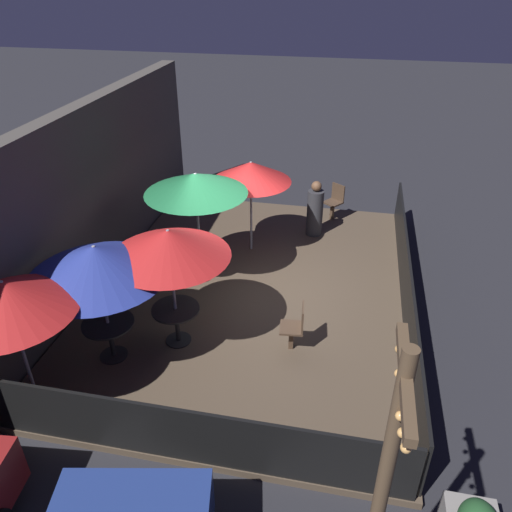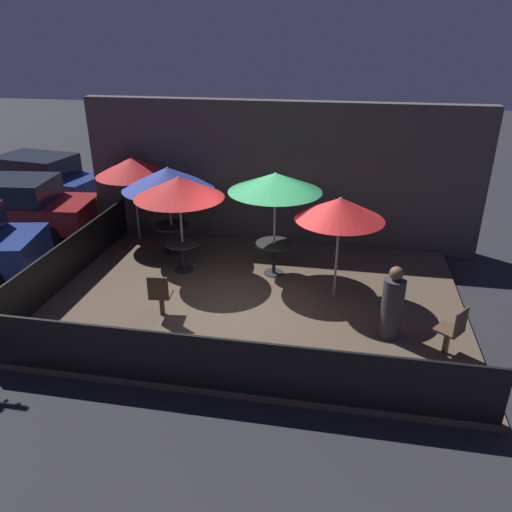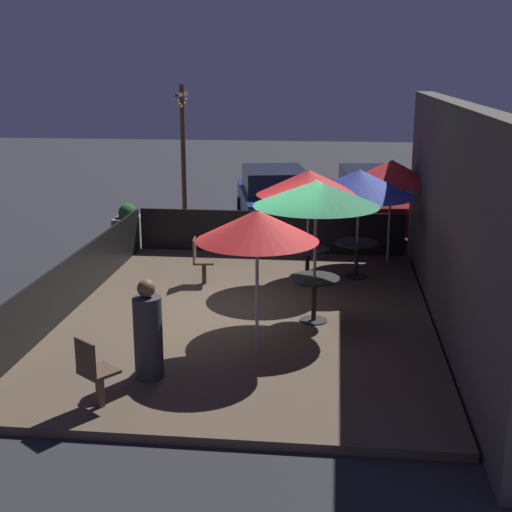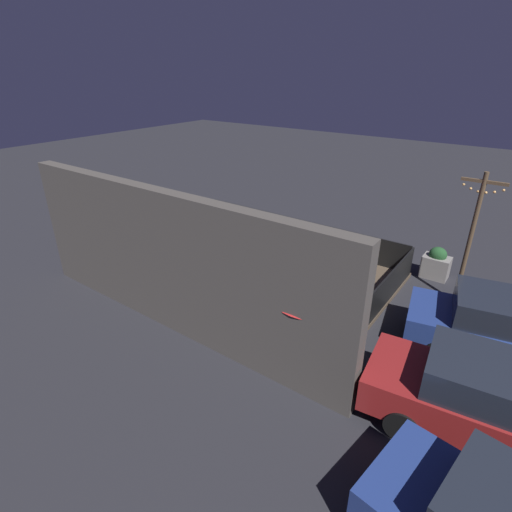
# 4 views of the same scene
# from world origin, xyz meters

# --- Properties ---
(ground_plane) EXTENTS (60.00, 60.00, 0.00)m
(ground_plane) POSITION_xyz_m (0.00, 0.00, 0.00)
(ground_plane) COLOR #26262B
(patio_deck) EXTENTS (8.48, 6.19, 0.12)m
(patio_deck) POSITION_xyz_m (0.00, 0.00, 0.06)
(patio_deck) COLOR brown
(patio_deck) RESTS_ON ground_plane
(building_wall) EXTENTS (10.08, 0.36, 3.69)m
(building_wall) POSITION_xyz_m (0.00, 3.33, 1.84)
(building_wall) COLOR #4C4742
(building_wall) RESTS_ON ground_plane
(fence_front) EXTENTS (8.28, 0.05, 0.95)m
(fence_front) POSITION_xyz_m (0.00, -3.05, 0.59)
(fence_front) COLOR black
(fence_front) RESTS_ON patio_deck
(fence_side_left) EXTENTS (0.05, 5.99, 0.95)m
(fence_side_left) POSITION_xyz_m (-4.20, 0.00, 0.59)
(fence_side_left) COLOR black
(fence_side_left) RESTS_ON patio_deck
(patio_umbrella_0) EXTENTS (2.04, 2.04, 2.36)m
(patio_umbrella_0) POSITION_xyz_m (0.23, 1.14, 2.27)
(patio_umbrella_0) COLOR #B2B2B7
(patio_umbrella_0) RESTS_ON patio_deck
(patio_umbrella_1) EXTENTS (2.21, 2.21, 2.17)m
(patio_umbrella_1) POSITION_xyz_m (-2.46, 1.90, 2.02)
(patio_umbrella_1) COLOR #B2B2B7
(patio_umbrella_1) RESTS_ON patio_deck
(patio_umbrella_2) EXTENTS (1.99, 1.99, 2.23)m
(patio_umbrella_2) POSITION_xyz_m (-1.86, 0.94, 2.11)
(patio_umbrella_2) COLOR #B2B2B7
(patio_umbrella_2) RESTS_ON patio_deck
(patio_umbrella_3) EXTENTS (1.89, 1.89, 2.21)m
(patio_umbrella_3) POSITION_xyz_m (-3.65, 2.60, 2.08)
(patio_umbrella_3) COLOR #B2B2B7
(patio_umbrella_3) RESTS_ON patio_deck
(patio_umbrella_4) EXTENTS (1.78, 1.78, 2.15)m
(patio_umbrella_4) POSITION_xyz_m (1.64, 0.35, 2.04)
(patio_umbrella_4) COLOR #B2B2B7
(patio_umbrella_4) RESTS_ON patio_deck
(dining_table_0) EXTENTS (0.83, 0.83, 0.76)m
(dining_table_0) POSITION_xyz_m (0.23, 1.14, 0.72)
(dining_table_0) COLOR black
(dining_table_0) RESTS_ON patio_deck
(dining_table_1) EXTENTS (0.86, 0.86, 0.72)m
(dining_table_1) POSITION_xyz_m (-2.46, 1.90, 0.69)
(dining_table_1) COLOR black
(dining_table_1) RESTS_ON patio_deck
(dining_table_2) EXTENTS (0.83, 0.83, 0.71)m
(dining_table_2) POSITION_xyz_m (-1.86, 0.94, 0.68)
(dining_table_2) COLOR black
(dining_table_2) RESTS_ON patio_deck
(patio_chair_0) EXTENTS (0.56, 0.56, 0.93)m
(patio_chair_0) POSITION_xyz_m (3.67, -1.44, 0.63)
(patio_chair_0) COLOR #4C3828
(patio_chair_0) RESTS_ON patio_deck
(patio_chair_1) EXTENTS (0.44, 0.44, 0.90)m
(patio_chair_1) POSITION_xyz_m (-1.64, -1.12, 0.61)
(patio_chair_1) COLOR #4C3828
(patio_chair_1) RESTS_ON patio_deck
(patron_0) EXTENTS (0.45, 0.45, 1.39)m
(patron_0) POSITION_xyz_m (2.69, -1.01, 0.75)
(patron_0) COLOR #333338
(patron_0) RESTS_ON patio_deck
(planter_box) EXTENTS (0.83, 0.58, 1.05)m
(planter_box) POSITION_xyz_m (-4.84, -3.50, 0.47)
(planter_box) COLOR gray
(planter_box) RESTS_ON ground_plane
(light_post) EXTENTS (1.10, 0.12, 3.81)m
(light_post) POSITION_xyz_m (-5.74, -2.30, 2.14)
(light_post) COLOR brown
(light_post) RESTS_ON ground_plane
(parked_car_0) EXTENTS (4.42, 2.49, 1.62)m
(parked_car_0) POSITION_xyz_m (-7.10, -0.17, 0.84)
(parked_car_0) COLOR navy
(parked_car_0) RESTS_ON ground_plane
(parked_car_1) EXTENTS (4.64, 2.20, 1.62)m
(parked_car_1) POSITION_xyz_m (-7.26, 2.43, 0.85)
(parked_car_1) COLOR maroon
(parked_car_1) RESTS_ON ground_plane
(parked_car_2) EXTENTS (4.34, 2.30, 1.62)m
(parked_car_2) POSITION_xyz_m (-8.04, 5.03, 0.84)
(parked_car_2) COLOR navy
(parked_car_2) RESTS_ON ground_plane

